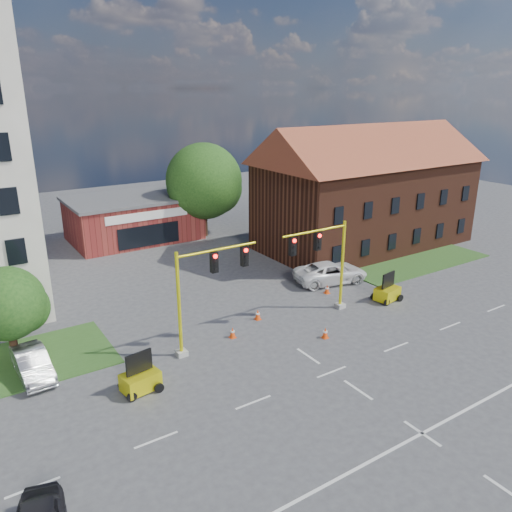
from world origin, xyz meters
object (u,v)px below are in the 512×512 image
signal_mast_west (205,286)px  signal_mast_east (324,258)px  trailer_west (140,379)px  trailer_east (387,292)px  pickup_white (331,272)px

signal_mast_west → signal_mast_east: size_ratio=1.00×
trailer_west → trailer_east: (18.86, 1.18, -0.01)m
signal_mast_west → trailer_east: size_ratio=3.07×
signal_mast_east → signal_mast_west: bearing=180.0°
signal_mast_east → pickup_white: 6.66m
trailer_east → pickup_white: trailer_east is taller
trailer_east → pickup_white: 5.04m
signal_mast_east → pickup_white: signal_mast_east is taller
trailer_east → pickup_white: size_ratio=0.35×
trailer_west → pickup_white: trailer_west is taller
signal_mast_east → trailer_west: signal_mast_east is taller
trailer_west → signal_mast_east: bearing=-0.5°
trailer_west → pickup_white: bearing=9.7°
signal_mast_west → pickup_white: size_ratio=1.07×
trailer_west → trailer_east: trailer_west is taller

